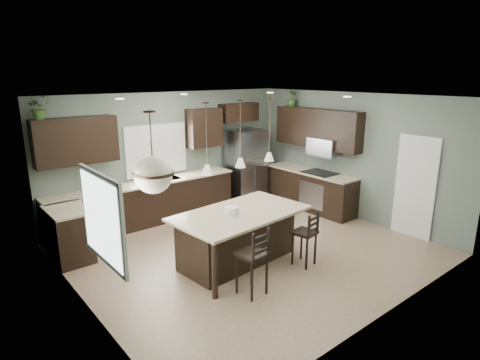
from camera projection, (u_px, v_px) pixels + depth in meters
name	position (u px, v px, depth m)	size (l,w,h in m)	color
ground	(249.00, 249.00, 7.51)	(6.00, 6.00, 0.00)	#9E8466
pantry_door	(415.00, 187.00, 7.91)	(0.04, 0.82, 2.04)	white
window_back	(156.00, 150.00, 8.90)	(1.35, 0.02, 1.00)	white
window_left	(101.00, 219.00, 4.68)	(0.02, 1.10, 1.00)	white
left_return_cabs	(69.00, 235.00, 7.00)	(0.60, 0.90, 0.90)	black
left_return_countertop	(67.00, 210.00, 6.90)	(0.66, 0.96, 0.04)	beige
back_lower_cabs	(146.00, 204.00, 8.70)	(4.20, 0.60, 0.90)	black
back_countertop	(146.00, 183.00, 8.56)	(4.20, 0.66, 0.04)	beige
sink_inset	(164.00, 179.00, 8.83)	(0.70, 0.45, 0.01)	gray
faucet	(165.00, 173.00, 8.77)	(0.02, 0.02, 0.28)	silver
back_upper_left	(76.00, 141.00, 7.61)	(1.55, 0.34, 0.90)	black
back_upper_right	(204.00, 128.00, 9.42)	(0.85, 0.34, 0.90)	black
fridge_header	(239.00, 112.00, 9.98)	(1.05, 0.34, 0.45)	black
right_lower_cabs	(310.00, 190.00, 9.70)	(0.60, 2.35, 0.90)	black
right_countertop	(311.00, 172.00, 9.56)	(0.66, 2.35, 0.04)	beige
cooktop	(320.00, 173.00, 9.35)	(0.58, 0.75, 0.02)	black
wall_oven_front	(311.00, 195.00, 9.30)	(0.01, 0.72, 0.60)	gray
right_upper_cabs	(317.00, 128.00, 9.39)	(0.34, 2.35, 0.90)	black
microwave	(324.00, 147.00, 9.26)	(0.40, 0.75, 0.40)	gray
refrigerator	(245.00, 166.00, 10.16)	(0.90, 0.74, 1.85)	gray
kitchen_island	(240.00, 237.00, 6.89)	(2.28, 1.30, 0.92)	black
serving_dish	(232.00, 211.00, 6.62)	(0.24, 0.24, 0.14)	silver
bar_stool_left	(252.00, 261.00, 5.87)	(0.39, 0.39, 1.06)	black
bar_stool_right	(304.00, 238.00, 6.80)	(0.36, 0.36, 0.97)	black
pendant_left	(207.00, 139.00, 5.96)	(0.17, 0.17, 1.10)	silver
pendant_center	(240.00, 134.00, 6.43)	(0.17, 0.17, 1.10)	white
pendant_right	(270.00, 130.00, 6.90)	(0.17, 0.17, 1.10)	silver
chandelier	(152.00, 153.00, 4.61)	(0.49, 0.49, 0.98)	#EDE5C2
plant_back_left	(39.00, 107.00, 7.06)	(0.39, 0.34, 0.43)	#315224
plant_right_wall	(292.00, 98.00, 9.81)	(0.22, 0.22, 0.40)	#335424
room_shell	(250.00, 161.00, 7.07)	(6.00, 6.00, 6.00)	slate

